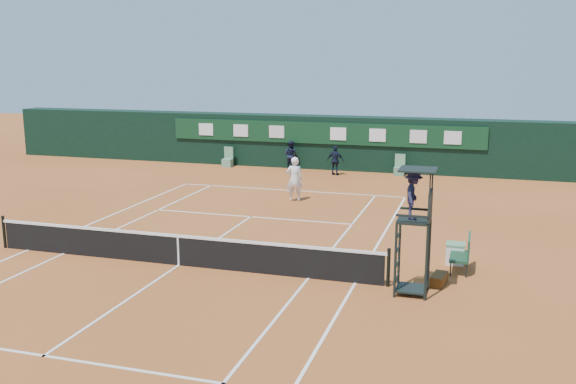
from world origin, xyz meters
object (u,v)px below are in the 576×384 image
object	(u,v)px
tennis_net	(178,249)
player	(295,179)
umpire_chair	(414,205)
player_bench	(464,252)
cooler	(455,253)

from	to	relation	value
tennis_net	player	bearing A→B (deg)	85.07
umpire_chair	player	xyz separation A→B (m)	(-6.23, 10.13, -1.47)
player_bench	player	distance (m)	10.85
cooler	player	world-z (taller)	player
umpire_chair	cooler	bearing A→B (deg)	71.28
tennis_net	player_bench	size ratio (longest dim) A/B	10.75
player_bench	cooler	world-z (taller)	player_bench
tennis_net	umpire_chair	size ratio (longest dim) A/B	3.77
tennis_net	cooler	size ratio (longest dim) A/B	20.00
cooler	player_bench	bearing A→B (deg)	-70.24
player	umpire_chair	bearing A→B (deg)	106.97
player	cooler	bearing A→B (deg)	120.92
player	tennis_net	bearing A→B (deg)	70.46
player_bench	player	xyz separation A→B (m)	(-7.50, 7.83, 0.39)
umpire_chair	player_bench	xyz separation A→B (m)	(1.28, 2.31, -1.86)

